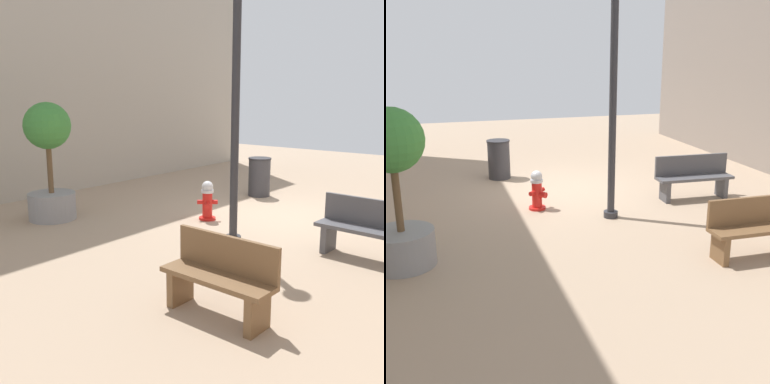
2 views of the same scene
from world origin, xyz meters
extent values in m
plane|color=tan|center=(0.00, 0.00, 0.00)|extent=(23.40, 23.40, 0.00)
cylinder|color=red|center=(0.93, 1.23, 0.03)|extent=(0.35, 0.35, 0.05)
cylinder|color=red|center=(0.93, 1.23, 0.31)|extent=(0.21, 0.21, 0.52)
cylinder|color=silver|center=(0.93, 1.23, 0.60)|extent=(0.26, 0.26, 0.06)
sphere|color=silver|center=(0.93, 1.23, 0.70)|extent=(0.24, 0.24, 0.24)
cylinder|color=red|center=(0.81, 1.14, 0.37)|extent=(0.16, 0.15, 0.09)
cylinder|color=red|center=(1.04, 1.33, 0.37)|extent=(0.16, 0.15, 0.09)
cylinder|color=red|center=(0.82, 1.36, 0.33)|extent=(0.18, 0.18, 0.12)
cube|color=#4C4C51|center=(-3.20, 1.58, 0.23)|extent=(0.12, 0.40, 0.45)
cube|color=#4C4C51|center=(-1.84, 1.51, 0.23)|extent=(0.12, 0.40, 0.45)
cube|color=#4C4C51|center=(-2.52, 1.54, 0.48)|extent=(1.72, 0.52, 0.06)
cube|color=#4C4C51|center=(-2.53, 1.36, 0.73)|extent=(1.70, 0.14, 0.44)
cube|color=brown|center=(-1.24, 4.56, 0.23)|extent=(0.11, 0.40, 0.45)
cube|color=brown|center=(-1.81, 4.57, 0.48)|extent=(1.43, 0.47, 0.06)
cube|color=brown|center=(-1.81, 4.38, 0.73)|extent=(1.42, 0.09, 0.44)
cylinder|color=gray|center=(3.44, 3.27, 0.28)|extent=(0.96, 0.96, 0.56)
cylinder|color=brown|center=(3.44, 3.27, 1.11)|extent=(0.11, 0.11, 1.10)
sphere|color=#3D8438|center=(3.44, 3.27, 1.94)|extent=(0.94, 0.94, 0.94)
cylinder|color=#2D2D33|center=(-0.35, 2.14, 0.06)|extent=(0.28, 0.28, 0.12)
cylinder|color=#2D2D33|center=(-0.35, 2.14, 2.15)|extent=(0.14, 0.14, 4.06)
cylinder|color=#38383D|center=(1.33, -1.45, 0.47)|extent=(0.55, 0.55, 0.94)
cylinder|color=#2C2C30|center=(1.33, -1.45, 0.96)|extent=(0.58, 0.58, 0.04)
camera|label=1|loc=(-4.81, 8.63, 2.57)|focal=43.43mm
camera|label=2|loc=(2.84, 10.45, 3.19)|focal=44.78mm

